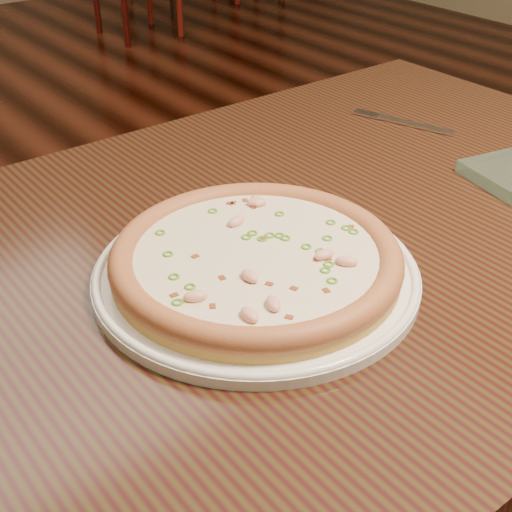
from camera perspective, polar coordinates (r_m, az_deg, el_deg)
hero_table at (r=0.94m, az=3.94°, el=-2.92°), size 1.20×0.80×0.75m
plate at (r=0.78m, az=0.00°, el=-1.32°), size 0.36×0.36×0.02m
pizza at (r=0.77m, az=0.01°, el=-0.19°), size 0.32×0.32×0.03m
fork at (r=1.20m, az=11.92°, el=10.40°), size 0.07×0.17×0.00m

